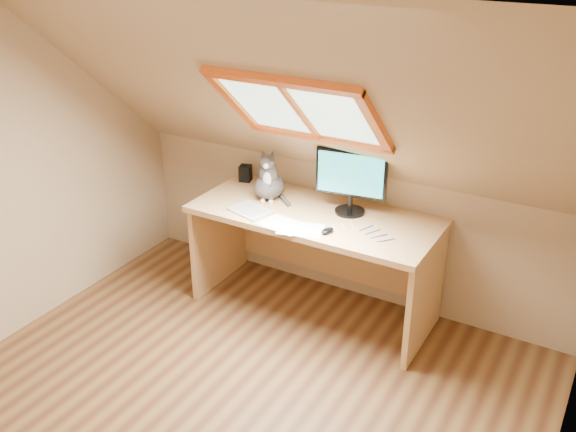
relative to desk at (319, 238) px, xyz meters
The scene contains 10 objects.
ground 1.56m from the desk, 87.42° to the right, with size 3.50×3.50×0.00m, color brown.
room_shell 1.78m from the desk, 87.57° to the right, with size 3.52×3.52×2.41m.
desk is the anchor object (origin of this frame).
monitor 0.54m from the desk, 12.07° to the left, with size 0.49×0.21×0.46m.
cat 0.55m from the desk, behind, with size 0.29×0.31×0.39m.
desk_speaker 0.82m from the desk, 166.55° to the left, with size 0.09×0.09×0.13m, color black.
graphics_tablet 0.55m from the desk, 145.00° to the right, with size 0.29×0.20×0.01m, color #B2B2B7.
mouse 0.45m from the desk, 54.99° to the right, with size 0.06×0.10×0.03m, color black.
papers 0.41m from the desk, 99.42° to the right, with size 0.33×0.27×0.00m.
cables 0.51m from the desk, 25.26° to the right, with size 0.51×0.26×0.01m.
Camera 1 is at (1.79, -2.22, 2.68)m, focal length 40.00 mm.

